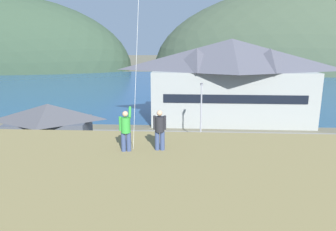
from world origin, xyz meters
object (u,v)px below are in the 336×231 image
object	(u,v)px
parked_car_mid_row_far	(129,143)
parked_car_back_row_right	(293,177)
parked_car_back_row_left	(176,172)
parking_light_pole	(201,109)
storage_shed_near_lot	(50,129)
wharf_dock	(180,101)
moored_boat_outer_mooring	(196,96)
parked_car_front_row_silver	(186,143)
moored_boat_wharfside	(164,96)
harbor_lodge	(231,78)
person_companion	(160,129)
person_kite_flyer	(126,129)
parked_car_corner_spot	(237,150)

from	to	relation	value
parked_car_mid_row_far	parked_car_back_row_right	distance (m)	15.71
parked_car_back_row_left	parked_car_back_row_right	size ratio (longest dim) A/B	0.98
parked_car_back_row_left	parking_light_pole	size ratio (longest dim) A/B	0.64
storage_shed_near_lot	wharf_dock	xyz separation A→B (m)	(12.22, 28.56, -2.36)
wharf_dock	parked_car_mid_row_far	xyz separation A→B (m)	(-4.68, -27.44, 0.71)
moored_boat_outer_mooring	parked_car_front_row_silver	size ratio (longest dim) A/B	1.34
moored_boat_wharfside	parked_car_back_row_left	size ratio (longest dim) A/B	1.42
harbor_lodge	person_companion	xyz separation A→B (m)	(-7.42, -30.76, 1.12)
parking_light_pole	person_companion	world-z (taller)	person_companion
wharf_dock	person_kite_flyer	size ratio (longest dim) A/B	8.04
harbor_lodge	parked_car_back_row_right	bearing A→B (deg)	-85.16
moored_boat_wharfside	parked_car_corner_spot	xyz separation A→B (m)	(9.22, -32.61, 0.34)
parked_car_mid_row_far	parking_light_pole	world-z (taller)	parking_light_pole
storage_shed_near_lot	parked_car_back_row_right	xyz separation A→B (m)	(21.38, -6.32, -1.64)
parking_light_pole	moored_boat_outer_mooring	bearing A→B (deg)	89.01
parked_car_back_row_left	parking_light_pole	bearing A→B (deg)	76.99
parked_car_corner_spot	person_kite_flyer	size ratio (longest dim) A/B	2.32
harbor_lodge	wharf_dock	world-z (taller)	harbor_lodge
wharf_dock	person_companion	size ratio (longest dim) A/B	8.58
wharf_dock	parked_car_corner_spot	distance (m)	29.48
parked_car_back_row_right	parking_light_pole	bearing A→B (deg)	120.22
parking_light_pole	person_kite_flyer	bearing A→B (deg)	-101.75
parked_car_back_row_right	moored_boat_wharfside	bearing A→B (deg)	107.84
storage_shed_near_lot	moored_boat_outer_mooring	world-z (taller)	storage_shed_near_lot
harbor_lodge	wharf_dock	distance (m)	16.28
moored_boat_wharfside	person_kite_flyer	distance (m)	48.53
moored_boat_outer_mooring	parked_car_front_row_silver	xyz separation A→B (m)	(-2.07, -30.77, 0.34)
storage_shed_near_lot	parked_car_mid_row_far	bearing A→B (deg)	8.41
parked_car_corner_spot	parked_car_back_row_right	distance (m)	6.81
storage_shed_near_lot	person_companion	distance (m)	20.24
wharf_dock	person_companion	distance (m)	44.63
parking_light_pole	parked_car_back_row_left	bearing A→B (deg)	-103.01
parked_car_back_row_left	harbor_lodge	bearing A→B (deg)	71.59
moored_boat_outer_mooring	parked_car_mid_row_far	world-z (taller)	moored_boat_outer_mooring
wharf_dock	moored_boat_outer_mooring	bearing A→B (deg)	47.60
moored_boat_wharfside	parked_car_back_row_right	xyz separation A→B (m)	(12.43, -38.62, 0.34)
parking_light_pole	storage_shed_near_lot	bearing A→B (deg)	-162.65
storage_shed_near_lot	moored_boat_wharfside	bearing A→B (deg)	74.51
moored_boat_wharfside	person_companion	world-z (taller)	person_companion
harbor_lodge	storage_shed_near_lot	size ratio (longest dim) A/B	2.67
moored_boat_wharfside	person_kite_flyer	world-z (taller)	person_kite_flyer
parking_light_pole	parked_car_back_row_right	bearing A→B (deg)	-59.78
moored_boat_wharfside	parked_car_back_row_right	distance (m)	40.57
moored_boat_wharfside	moored_boat_outer_mooring	world-z (taller)	same
wharf_dock	person_kite_flyer	xyz separation A→B (m)	(-1.49, -44.31, 6.95)
parking_light_pole	person_companion	bearing A→B (deg)	-97.99
parked_car_back_row_right	parking_light_pole	distance (m)	13.04
parked_car_corner_spot	storage_shed_near_lot	bearing A→B (deg)	179.01
parked_car_back_row_right	person_companion	world-z (taller)	person_companion
moored_boat_wharfside	parked_car_mid_row_far	size ratio (longest dim) A/B	1.41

